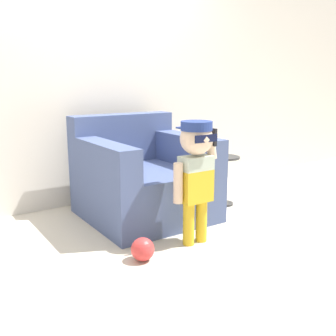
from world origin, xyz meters
name	(u,v)px	position (x,y,z in m)	size (l,w,h in m)	color
ground_plane	(133,220)	(0.00, 0.00, 0.00)	(10.00, 10.00, 0.00)	beige
wall_back	(93,71)	(0.00, 0.74, 1.30)	(10.00, 0.05, 2.60)	silver
armchair	(143,180)	(0.15, 0.07, 0.34)	(1.02, 1.05, 0.90)	#475684
person_child	(196,163)	(0.16, -0.70, 0.62)	(0.38, 0.28, 0.93)	gold
side_table	(225,176)	(0.98, -0.11, 0.30)	(0.28, 0.28, 0.49)	#333333
toy_ball	(143,249)	(-0.33, -0.74, 0.08)	(0.16, 0.16, 0.16)	#D13838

